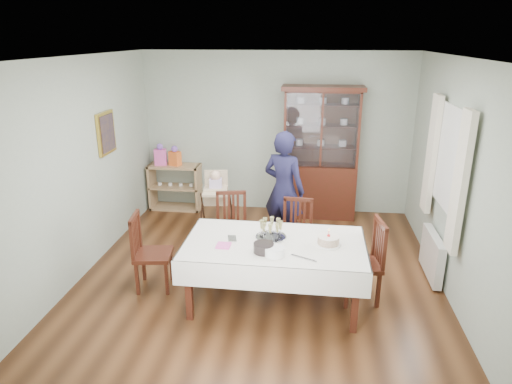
% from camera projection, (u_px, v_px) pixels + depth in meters
% --- Properties ---
extents(floor, '(5.00, 5.00, 0.00)m').
position_uv_depth(floor, '(259.00, 278.00, 5.81)').
color(floor, '#593319').
rests_on(floor, ground).
extents(room_shell, '(5.00, 5.00, 5.00)m').
position_uv_depth(room_shell, '(264.00, 137.00, 5.75)').
color(room_shell, '#9EAA99').
rests_on(room_shell, floor).
extents(dining_table, '(2.01, 1.17, 0.76)m').
position_uv_depth(dining_table, '(274.00, 272.00, 5.16)').
color(dining_table, '#411610').
rests_on(dining_table, floor).
extents(china_cabinet, '(1.30, 0.48, 2.18)m').
position_uv_depth(china_cabinet, '(320.00, 151.00, 7.48)').
color(china_cabinet, '#411610').
rests_on(china_cabinet, floor).
extents(sideboard, '(0.90, 0.38, 0.80)m').
position_uv_depth(sideboard, '(175.00, 187.00, 8.02)').
color(sideboard, tan).
rests_on(sideboard, floor).
extents(picture_frame, '(0.04, 0.48, 0.58)m').
position_uv_depth(picture_frame, '(106.00, 133.00, 6.27)').
color(picture_frame, gold).
rests_on(picture_frame, room_shell).
extents(window, '(0.04, 1.02, 1.22)m').
position_uv_depth(window, '(451.00, 159.00, 5.33)').
color(window, white).
rests_on(window, room_shell).
extents(curtain_left, '(0.07, 0.30, 1.55)m').
position_uv_depth(curtain_left, '(460.00, 183.00, 4.79)').
color(curtain_left, silver).
rests_on(curtain_left, room_shell).
extents(curtain_right, '(0.07, 0.30, 1.55)m').
position_uv_depth(curtain_right, '(432.00, 154.00, 5.95)').
color(curtain_right, silver).
rests_on(curtain_right, room_shell).
extents(radiator, '(0.10, 0.80, 0.55)m').
position_uv_depth(radiator, '(432.00, 255.00, 5.74)').
color(radiator, white).
rests_on(radiator, floor).
extents(chair_far_left, '(0.49, 0.49, 0.95)m').
position_uv_depth(chair_far_left, '(232.00, 242.00, 6.16)').
color(chair_far_left, '#411610').
rests_on(chair_far_left, floor).
extents(chair_far_right, '(0.43, 0.43, 0.90)m').
position_uv_depth(chair_far_right, '(296.00, 247.00, 6.03)').
color(chair_far_right, '#411610').
rests_on(chair_far_right, floor).
extents(chair_end_left, '(0.48, 0.48, 0.95)m').
position_uv_depth(chair_end_left, '(153.00, 266.00, 5.51)').
color(chair_end_left, '#411610').
rests_on(chair_end_left, floor).
extents(chair_end_right, '(0.50, 0.50, 0.98)m').
position_uv_depth(chair_end_right, '(361.00, 277.00, 5.25)').
color(chair_end_right, '#411610').
rests_on(chair_end_right, floor).
extents(woman, '(0.73, 0.63, 1.70)m').
position_uv_depth(woman, '(284.00, 190.00, 6.45)').
color(woman, black).
rests_on(woman, floor).
extents(high_chair, '(0.53, 0.53, 1.05)m').
position_uv_depth(high_chair, '(217.00, 211.00, 6.88)').
color(high_chair, black).
rests_on(high_chair, floor).
extents(champagne_tray, '(0.35, 0.35, 0.21)m').
position_uv_depth(champagne_tray, '(271.00, 233.00, 5.12)').
color(champagne_tray, silver).
rests_on(champagne_tray, dining_table).
extents(birthday_cake, '(0.27, 0.27, 0.19)m').
position_uv_depth(birthday_cake, '(328.00, 241.00, 4.96)').
color(birthday_cake, white).
rests_on(birthday_cake, dining_table).
extents(plate_stack_dark, '(0.24, 0.24, 0.10)m').
position_uv_depth(plate_stack_dark, '(264.00, 248.00, 4.79)').
color(plate_stack_dark, black).
rests_on(plate_stack_dark, dining_table).
extents(plate_stack_white, '(0.26, 0.26, 0.09)m').
position_uv_depth(plate_stack_white, '(274.00, 251.00, 4.72)').
color(plate_stack_white, white).
rests_on(plate_stack_white, dining_table).
extents(napkin_stack, '(0.15, 0.15, 0.02)m').
position_uv_depth(napkin_stack, '(223.00, 245.00, 4.93)').
color(napkin_stack, '#E353AB').
rests_on(napkin_stack, dining_table).
extents(cutlery, '(0.15, 0.19, 0.01)m').
position_uv_depth(cutlery, '(229.00, 238.00, 5.12)').
color(cutlery, silver).
rests_on(cutlery, dining_table).
extents(cake_knife, '(0.27, 0.15, 0.01)m').
position_uv_depth(cake_knife, '(304.00, 258.00, 4.66)').
color(cake_knife, silver).
rests_on(cake_knife, dining_table).
extents(gift_bag_pink, '(0.22, 0.17, 0.38)m').
position_uv_depth(gift_bag_pink, '(160.00, 155.00, 7.84)').
color(gift_bag_pink, '#E353AB').
rests_on(gift_bag_pink, sideboard).
extents(gift_bag_orange, '(0.22, 0.19, 0.34)m').
position_uv_depth(gift_bag_orange, '(175.00, 157.00, 7.81)').
color(gift_bag_orange, orange).
rests_on(gift_bag_orange, sideboard).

